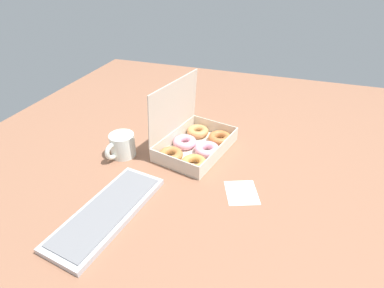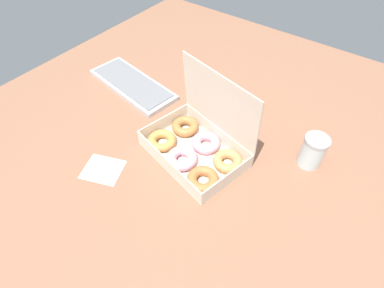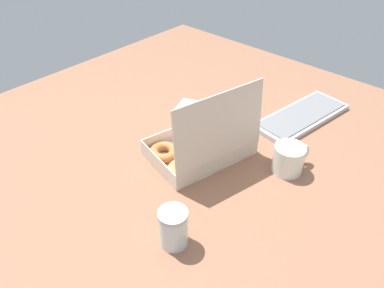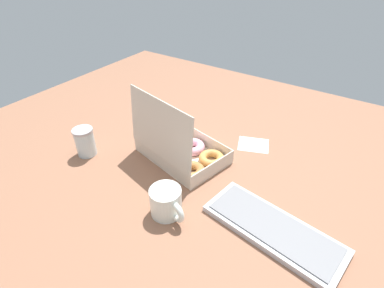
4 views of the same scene
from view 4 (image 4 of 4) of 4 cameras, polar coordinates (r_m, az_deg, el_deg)
ground_plane at (r=114.77cm, az=-4.72°, el=-2.51°), size 180.00×180.00×2.00cm
donut_box at (r=110.81cm, az=-2.21°, el=-1.10°), size 35.52×28.03×26.93cm
keyboard at (r=90.16cm, az=15.15°, el=-15.32°), size 41.03×20.75×2.20cm
coffee_mug at (r=89.40cm, az=-4.85°, el=-10.97°), size 12.98×9.40×8.98cm
glass_jar at (r=118.30cm, az=-19.71°, el=0.42°), size 7.45×7.45×10.89cm
paper_napkin at (r=121.72cm, az=11.62°, el=-0.11°), size 14.60×13.59×0.15cm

